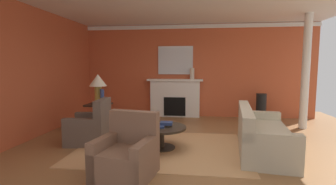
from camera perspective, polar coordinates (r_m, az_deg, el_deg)
name	(u,v)px	position (r m, az deg, el deg)	size (l,w,h in m)	color
ground_plane	(188,147)	(5.17, 4.60, -12.51)	(9.18, 9.18, 0.00)	olive
wall_fireplace	(193,71)	(8.21, 5.73, 4.99)	(7.67, 0.12, 2.99)	#C65633
wall_window	(31,73)	(6.44, -29.07, 3.97)	(0.12, 7.09, 2.99)	#C65633
crown_moulding	(193,26)	(8.22, 5.82, 14.90)	(7.67, 0.08, 0.12)	white
area_rug	(161,148)	(5.11, -1.55, -12.66)	(3.31, 2.39, 0.01)	tan
fireplace	(175,99)	(8.10, 1.63, -1.48)	(1.80, 0.35, 1.23)	white
mantel_mirror	(175,60)	(8.15, 1.73, 7.43)	(1.14, 0.04, 0.91)	silver
sofa	(261,136)	(5.18, 20.67, -9.44)	(1.16, 2.20, 0.85)	#BCB299
armchair_near_window	(90,129)	(5.64, -17.45, -7.97)	(0.87, 0.87, 0.95)	brown
armchair_facing_fireplace	(127,157)	(3.86, -9.54, -14.35)	(0.93, 0.93, 0.95)	brown
coffee_table	(161,132)	(5.01, -1.56, -9.10)	(1.00, 1.00, 0.45)	#2D2319
side_table	(99,115)	(6.56, -15.63, -5.11)	(0.56, 0.56, 0.70)	#2D2319
table_lamp	(98,83)	(6.46, -15.84, 2.09)	(0.44, 0.44, 0.75)	#B28E38
vase_on_side_table	(102,97)	(6.32, -14.93, -0.98)	(0.10, 0.10, 0.39)	navy
vase_tall_corner	(261,107)	(8.02, 20.65, -3.18)	(0.30, 0.30, 0.83)	black
vase_mantel_right	(192,74)	(7.95, 5.57, 4.35)	(0.14, 0.14, 0.36)	beige
book_red_cover	(159,127)	(4.88, -2.19, -7.90)	(0.23, 0.17, 0.04)	navy
book_art_folio	(166,123)	(4.98, -0.37, -7.08)	(0.24, 0.19, 0.05)	navy
book_small_novel	(152,121)	(4.92, -3.62, -6.59)	(0.25, 0.20, 0.06)	tan
column_white	(306,72)	(7.40, 29.15, 4.14)	(0.20, 0.20, 2.99)	white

